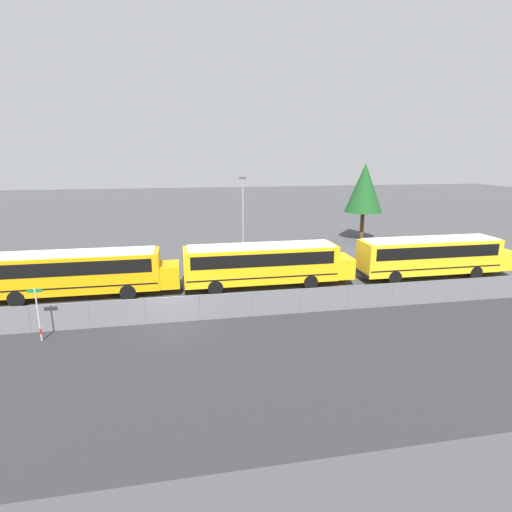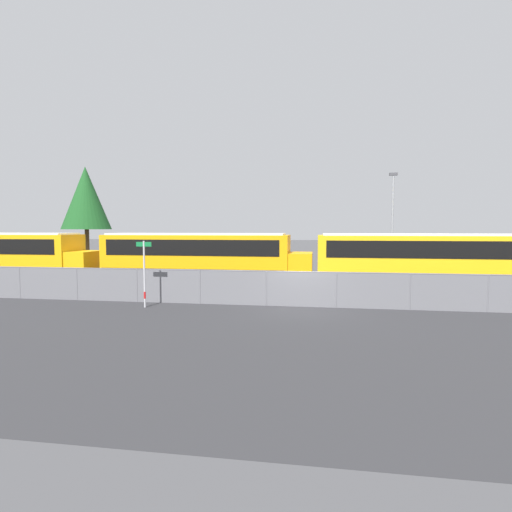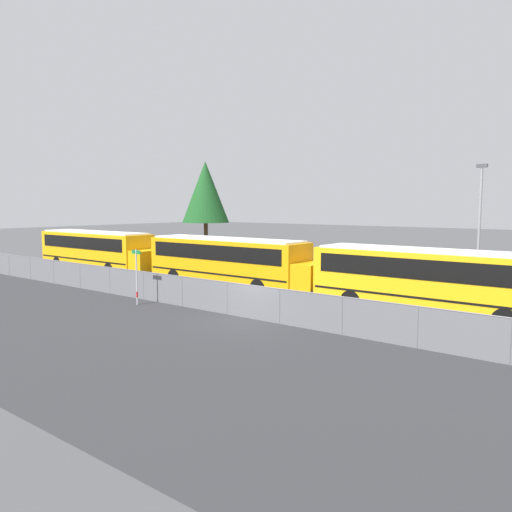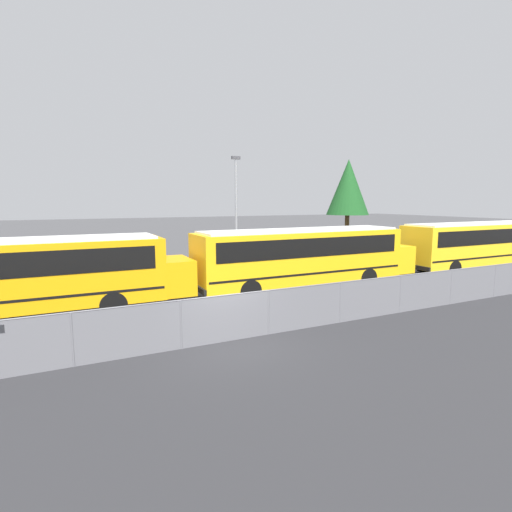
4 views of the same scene
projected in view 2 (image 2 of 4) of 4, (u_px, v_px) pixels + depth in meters
ground_plane at (301, 307)px, 17.82m from camera, size 200.00×200.00×0.00m
road_strip at (293, 346)px, 11.90m from camera, size 99.04×12.00×0.01m
fence at (301, 289)px, 17.76m from camera, size 65.11×0.07×1.60m
school_bus_1 at (201, 254)px, 24.10m from camera, size 12.66×2.58×3.20m
school_bus_2 at (425, 257)px, 22.01m from camera, size 12.66×2.58×3.20m
street_sign at (144, 272)px, 17.56m from camera, size 0.70×0.09×2.95m
light_pole at (392, 219)px, 30.10m from camera, size 0.60×0.24×7.65m
tree_1 at (86, 198)px, 41.93m from camera, size 5.04×5.04×9.94m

